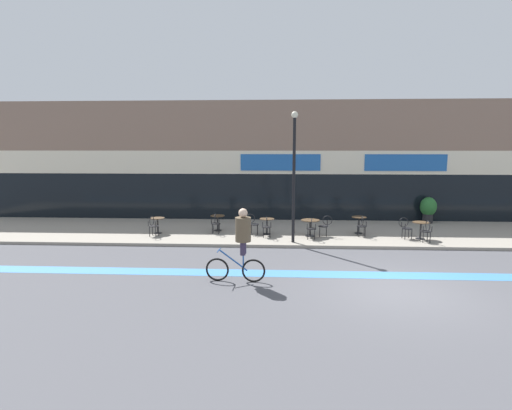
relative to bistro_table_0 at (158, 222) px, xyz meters
name	(u,v)px	position (x,y,z in m)	size (l,w,h in m)	color
ground_plane	(398,291)	(8.58, -6.34, -0.61)	(120.00, 120.00, 0.00)	#4C4C51
sidewalk_slab	(350,233)	(8.58, 0.91, -0.55)	(40.00, 5.50, 0.12)	gray
storefront_facade	(337,161)	(8.58, 5.62, 2.50)	(40.00, 4.06, 6.27)	#7F6656
bike_lane_stripe	(385,275)	(8.58, -5.03, -0.61)	(36.00, 0.70, 0.01)	#3D7AB7
bistro_table_0	(158,222)	(0.00, 0.00, 0.00)	(0.62, 0.62, 0.70)	black
bistro_table_1	(218,220)	(2.56, 0.70, 0.01)	(0.64, 0.64, 0.71)	black
bistro_table_2	(267,223)	(4.82, 0.07, 0.00)	(0.64, 0.64, 0.70)	black
bistro_table_3	(310,224)	(6.68, -0.19, 0.02)	(0.79, 0.79, 0.71)	black
bistro_table_4	(359,222)	(8.86, 0.45, 0.04)	(0.65, 0.65, 0.75)	black
bistro_table_5	(421,227)	(11.20, -0.50, 0.01)	(0.68, 0.68, 0.71)	black
cafe_chair_0_near	(153,225)	(-0.01, -0.62, 0.02)	(0.45, 0.60, 0.90)	black
cafe_chair_1_near	(216,222)	(2.56, 0.08, 0.02)	(0.40, 0.58, 0.90)	black
cafe_chair_2_near	(267,225)	(4.82, -0.56, 0.02)	(0.42, 0.59, 0.90)	black
cafe_chair_2_side	(253,223)	(4.19, 0.07, 0.02)	(0.58, 0.40, 0.90)	black
cafe_chair_3_near	(311,227)	(6.67, -0.82, 0.02)	(0.43, 0.59, 0.90)	black
cafe_chair_3_side	(325,224)	(7.30, -0.20, 0.02)	(0.59, 0.44, 0.90)	black
cafe_chair_4_near	(362,225)	(8.86, -0.18, 0.02)	(0.42, 0.59, 0.90)	black
cafe_chair_5_near	(426,230)	(11.21, -1.12, 0.02)	(0.42, 0.58, 0.90)	black
cafe_chair_5_side	(405,227)	(10.58, -0.50, 0.02)	(0.60, 0.45, 0.90)	black
planter_pot	(428,208)	(12.84, 3.17, 0.23)	(0.80, 0.80, 1.30)	#232326
lamp_post	(294,168)	(5.90, -1.34, 2.48)	(0.26, 0.26, 5.14)	black
cyclist_0	(241,239)	(4.22, -5.84, 0.66)	(1.76, 0.52, 2.17)	black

